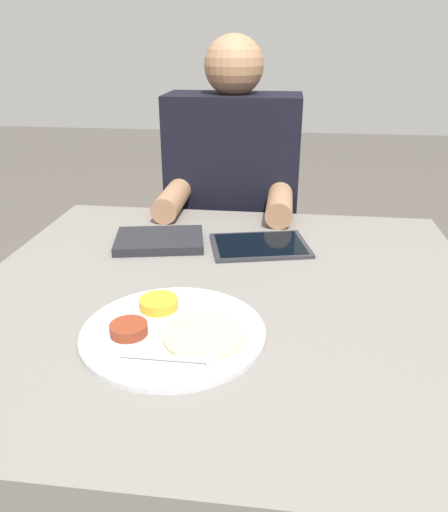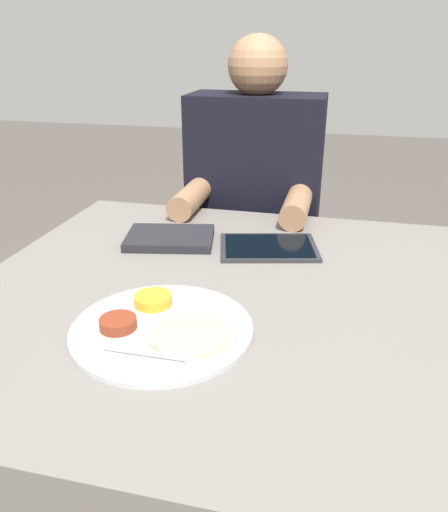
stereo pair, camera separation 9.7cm
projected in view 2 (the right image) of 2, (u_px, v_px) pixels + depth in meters
name	position (u px, v px, depth m)	size (l,w,h in m)	color
dining_table	(224.00, 434.00, 1.11)	(1.00, 0.96, 0.72)	slate
thali_tray	(161.00, 327.00, 0.83)	(0.30, 0.30, 0.03)	#B7BABF
red_notebook	(170.00, 239.00, 1.19)	(0.23, 0.18, 0.02)	silver
tablet_device	(269.00, 247.00, 1.15)	(0.25, 0.21, 0.01)	#28282D
person_diner	(253.00, 245.00, 1.62)	(0.40, 0.41, 1.18)	black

